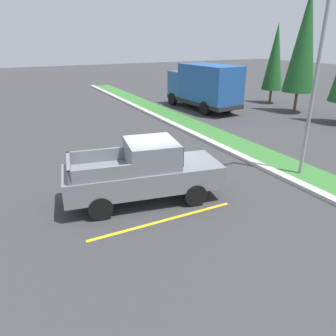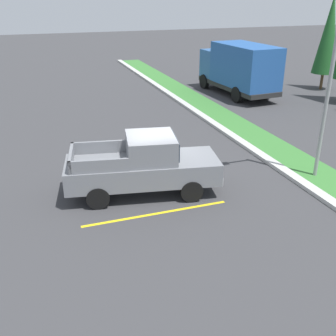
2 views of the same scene
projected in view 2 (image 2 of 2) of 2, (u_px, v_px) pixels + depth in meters
name	position (u px, v px, depth m)	size (l,w,h in m)	color
ground_plane	(157.00, 183.00, 14.90)	(120.00, 120.00, 0.00)	#38383A
parking_line_near	(132.00, 175.00, 15.51)	(0.12, 4.80, 0.01)	yellow
parking_line_far	(157.00, 214.00, 12.83)	(0.12, 4.80, 0.01)	yellow
curb_strip	(273.00, 163.00, 16.38)	(56.00, 0.40, 0.15)	#B2B2AD
grass_median	(296.00, 161.00, 16.73)	(56.00, 1.80, 0.06)	#387533
pickup_truck_main	(144.00, 166.00, 13.76)	(2.80, 5.48, 2.10)	black
cargo_truck_distant	(239.00, 68.00, 26.66)	(6.95, 2.89, 3.40)	black
street_light	(328.00, 73.00, 13.78)	(0.24, 1.49, 6.76)	gray
cypress_tree_leftmost	(329.00, 35.00, 27.61)	(1.66, 1.66, 6.39)	brown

